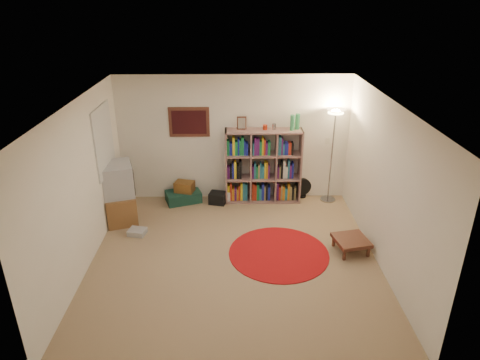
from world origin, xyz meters
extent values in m
cube|color=#907454|center=(0.00, 0.00, -0.01)|extent=(4.50, 4.50, 0.02)
cube|color=white|center=(0.00, 0.00, 2.51)|extent=(4.50, 4.50, 0.02)
cube|color=silver|center=(0.00, 2.26, 1.25)|extent=(4.50, 0.02, 2.50)
cube|color=silver|center=(0.00, -2.26, 1.25)|extent=(4.50, 0.02, 2.50)
cube|color=silver|center=(-2.26, 0.00, 1.25)|extent=(0.02, 4.50, 2.50)
cube|color=silver|center=(2.26, 0.00, 1.25)|extent=(0.02, 4.50, 2.50)
cube|color=#472218|center=(-0.85, 2.23, 1.60)|extent=(0.78, 0.04, 0.58)
cube|color=#3F0C11|center=(-0.85, 2.21, 1.60)|extent=(0.66, 0.01, 0.46)
cube|color=white|center=(-2.23, 1.30, 1.55)|extent=(0.03, 1.00, 1.20)
cube|color=beige|center=(1.85, 2.24, 1.20)|extent=(0.08, 0.01, 0.12)
cube|color=#885F5B|center=(0.58, 2.09, 0.02)|extent=(1.48, 0.42, 0.03)
cube|color=#885F5B|center=(0.58, 2.09, 1.47)|extent=(1.48, 0.42, 0.03)
cube|color=#885F5B|center=(-0.15, 2.09, 0.74)|extent=(0.03, 0.42, 1.48)
cube|color=#885F5B|center=(1.31, 2.09, 0.74)|extent=(0.03, 0.42, 1.48)
cube|color=#885F5B|center=(0.58, 2.29, 0.74)|extent=(1.48, 0.02, 1.48)
cube|color=#885F5B|center=(0.33, 2.09, 0.74)|extent=(0.03, 0.40, 1.42)
cube|color=#885F5B|center=(0.83, 2.09, 0.74)|extent=(0.03, 0.40, 1.42)
cube|color=#885F5B|center=(0.58, 2.09, 0.49)|extent=(1.42, 0.40, 0.03)
cube|color=#885F5B|center=(0.58, 2.09, 0.99)|extent=(1.42, 0.40, 0.03)
cube|color=yellow|center=(-0.11, 2.05, 0.20)|extent=(0.05, 0.17, 0.32)
cube|color=#AB2B18|center=(-0.06, 2.05, 0.23)|extent=(0.04, 0.17, 0.38)
cube|color=#C37818|center=(-0.01, 2.05, 0.17)|extent=(0.04, 0.17, 0.26)
cube|color=#521861|center=(0.03, 2.05, 0.17)|extent=(0.04, 0.17, 0.26)
cube|color=#C37818|center=(0.07, 2.05, 0.16)|extent=(0.03, 0.17, 0.24)
cube|color=#AB2B18|center=(0.11, 2.05, 0.19)|extent=(0.03, 0.17, 0.32)
cube|color=yellow|center=(0.15, 2.05, 0.22)|extent=(0.04, 0.17, 0.37)
cube|color=#246D86|center=(0.20, 2.05, 0.23)|extent=(0.04, 0.17, 0.38)
cube|color=#246D86|center=(0.25, 2.05, 0.21)|extent=(0.04, 0.17, 0.35)
cube|color=#521861|center=(-0.11, 2.05, 0.63)|extent=(0.05, 0.17, 0.24)
cube|color=black|center=(-0.06, 2.05, 0.65)|extent=(0.04, 0.17, 0.26)
cube|color=navy|center=(-0.01, 2.05, 0.67)|extent=(0.04, 0.17, 0.31)
cube|color=yellow|center=(0.03, 2.05, 0.69)|extent=(0.04, 0.17, 0.36)
cube|color=black|center=(0.08, 2.05, 0.65)|extent=(0.05, 0.17, 0.27)
cube|color=black|center=(0.13, 2.05, 0.70)|extent=(0.05, 0.17, 0.37)
cube|color=#187A3D|center=(-0.11, 2.05, 1.14)|extent=(0.05, 0.17, 0.29)
cube|color=navy|center=(-0.05, 2.05, 1.12)|extent=(0.05, 0.17, 0.24)
cube|color=yellow|center=(0.00, 2.05, 1.18)|extent=(0.04, 0.17, 0.37)
cube|color=#187A3D|center=(0.05, 2.05, 1.13)|extent=(0.05, 0.17, 0.28)
cube|color=navy|center=(0.09, 2.05, 1.16)|extent=(0.03, 0.17, 0.34)
cube|color=#187A3D|center=(0.13, 2.05, 1.15)|extent=(0.03, 0.17, 0.31)
cube|color=#187A3D|center=(0.17, 2.05, 1.17)|extent=(0.05, 0.17, 0.36)
cube|color=navy|center=(0.21, 2.05, 1.14)|extent=(0.03, 0.17, 0.29)
cube|color=navy|center=(0.25, 2.05, 1.12)|extent=(0.05, 0.17, 0.25)
cube|color=#AB2B18|center=(0.39, 2.05, 0.22)|extent=(0.04, 0.17, 0.36)
cube|color=#AB2B18|center=(0.43, 2.05, 0.20)|extent=(0.04, 0.17, 0.33)
cube|color=#187A3D|center=(0.48, 2.05, 0.21)|extent=(0.05, 0.17, 0.34)
cube|color=#246D86|center=(0.53, 2.05, 0.17)|extent=(0.04, 0.17, 0.26)
cube|color=navy|center=(0.58, 2.05, 0.21)|extent=(0.05, 0.17, 0.34)
cube|color=olive|center=(0.62, 2.05, 0.19)|extent=(0.03, 0.17, 0.30)
cube|color=black|center=(0.66, 2.05, 0.21)|extent=(0.04, 0.17, 0.34)
cube|color=navy|center=(0.70, 2.05, 0.18)|extent=(0.05, 0.17, 0.29)
cube|color=#521861|center=(0.38, 2.05, 0.64)|extent=(0.03, 0.17, 0.25)
cube|color=#246D86|center=(0.42, 2.05, 0.67)|extent=(0.03, 0.17, 0.31)
cube|color=#187A3D|center=(0.46, 2.05, 0.64)|extent=(0.04, 0.17, 0.24)
cube|color=olive|center=(0.49, 2.05, 0.66)|extent=(0.03, 0.17, 0.28)
cube|color=#246D86|center=(0.53, 2.05, 0.67)|extent=(0.03, 0.17, 0.31)
cube|color=#246D86|center=(0.57, 2.05, 0.64)|extent=(0.05, 0.17, 0.25)
cube|color=yellow|center=(0.62, 2.05, 0.68)|extent=(0.03, 0.17, 0.33)
cube|color=#C37818|center=(0.65, 2.05, 0.68)|extent=(0.03, 0.17, 0.33)
cube|color=#521861|center=(0.69, 2.05, 0.65)|extent=(0.03, 0.17, 0.27)
cube|color=#246D86|center=(0.38, 2.05, 1.12)|extent=(0.03, 0.17, 0.26)
cube|color=#521861|center=(0.42, 2.05, 1.17)|extent=(0.04, 0.17, 0.35)
cube|color=#521861|center=(0.47, 2.05, 1.16)|extent=(0.05, 0.17, 0.33)
cube|color=#187A3D|center=(0.52, 2.05, 1.13)|extent=(0.04, 0.17, 0.28)
cube|color=yellow|center=(0.56, 2.05, 1.17)|extent=(0.03, 0.17, 0.36)
cube|color=#AB2B18|center=(0.59, 2.05, 1.15)|extent=(0.03, 0.17, 0.32)
cube|color=#521861|center=(0.63, 2.05, 1.12)|extent=(0.04, 0.17, 0.26)
cube|color=#187A3D|center=(0.68, 2.05, 1.13)|extent=(0.05, 0.17, 0.28)
cube|color=#521861|center=(0.88, 2.05, 0.22)|extent=(0.04, 0.17, 0.36)
cube|color=#AB2B18|center=(0.92, 2.05, 0.18)|extent=(0.04, 0.17, 0.28)
cube|color=olive|center=(0.96, 2.05, 0.20)|extent=(0.03, 0.17, 0.32)
cube|color=#C37818|center=(1.00, 2.05, 0.18)|extent=(0.05, 0.17, 0.29)
cube|color=#246D86|center=(1.05, 2.05, 0.16)|extent=(0.05, 0.17, 0.25)
cube|color=#C37818|center=(1.10, 2.05, 0.21)|extent=(0.04, 0.17, 0.35)
cube|color=olive|center=(1.14, 2.05, 0.19)|extent=(0.04, 0.17, 0.30)
cube|color=black|center=(1.19, 2.05, 0.15)|extent=(0.04, 0.17, 0.23)
cube|color=olive|center=(1.23, 2.05, 0.17)|extent=(0.03, 0.17, 0.27)
cube|color=#521861|center=(0.88, 2.05, 0.64)|extent=(0.03, 0.17, 0.24)
cube|color=olive|center=(0.91, 2.05, 0.64)|extent=(0.03, 0.17, 0.25)
cube|color=black|center=(0.95, 2.05, 0.69)|extent=(0.04, 0.17, 0.34)
cube|color=silver|center=(0.99, 2.05, 0.70)|extent=(0.04, 0.17, 0.36)
cube|color=silver|center=(1.04, 2.05, 0.64)|extent=(0.04, 0.17, 0.24)
cube|color=#246D86|center=(1.08, 2.05, 0.71)|extent=(0.03, 0.17, 0.38)
cube|color=#521861|center=(1.12, 2.05, 0.65)|extent=(0.04, 0.17, 0.27)
cube|color=navy|center=(1.16, 2.05, 0.67)|extent=(0.03, 0.17, 0.32)
cube|color=#246D86|center=(0.89, 2.05, 1.18)|extent=(0.05, 0.17, 0.37)
cube|color=#521861|center=(0.93, 2.05, 1.16)|extent=(0.03, 0.17, 0.34)
cube|color=#246D86|center=(0.96, 2.05, 1.11)|extent=(0.03, 0.17, 0.24)
cube|color=navy|center=(1.00, 2.05, 1.12)|extent=(0.03, 0.17, 0.26)
cube|color=navy|center=(1.03, 2.05, 1.12)|extent=(0.03, 0.17, 0.25)
cube|color=#AB2B18|center=(1.08, 2.05, 1.12)|extent=(0.05, 0.17, 0.25)
cube|color=black|center=(1.13, 2.05, 1.12)|extent=(0.04, 0.17, 0.25)
cube|color=#472218|center=(0.16, 2.11, 1.61)|extent=(0.18, 0.02, 0.25)
cube|color=gray|center=(0.16, 2.09, 1.61)|extent=(0.14, 0.01, 0.20)
cylinder|color=#9E260E|center=(0.60, 2.09, 1.53)|extent=(0.08, 0.08, 0.10)
cylinder|color=#959599|center=(0.77, 2.09, 1.54)|extent=(0.07, 0.07, 0.12)
cylinder|color=#3A985E|center=(1.11, 2.05, 1.63)|extent=(0.08, 0.08, 0.30)
cylinder|color=#3A985E|center=(1.22, 2.12, 1.63)|extent=(0.08, 0.08, 0.30)
cylinder|color=#959599|center=(1.91, 2.04, 0.02)|extent=(0.38, 0.38, 0.03)
cylinder|color=#959599|center=(1.91, 2.04, 0.91)|extent=(0.03, 0.03, 1.76)
cone|color=#959599|center=(1.91, 2.04, 1.82)|extent=(0.46, 0.46, 0.14)
cylinder|color=#FFD88C|center=(1.91, 2.04, 1.82)|extent=(0.37, 0.37, 0.02)
cylinder|color=black|center=(1.40, 2.21, 0.02)|extent=(0.23, 0.23, 0.03)
cylinder|color=black|center=(1.40, 2.21, 0.10)|extent=(0.05, 0.05, 0.15)
cylinder|color=black|center=(1.41, 2.19, 0.23)|extent=(0.36, 0.15, 0.36)
cube|color=brown|center=(-2.09, 1.31, 0.26)|extent=(0.73, 0.88, 0.53)
cube|color=#A9A9AD|center=(-2.09, 1.31, 0.82)|extent=(0.70, 0.76, 0.58)
cube|color=black|center=(-1.84, 1.39, 0.82)|extent=(0.18, 0.53, 0.48)
cube|color=black|center=(-1.83, 1.40, 0.82)|extent=(0.16, 0.47, 0.42)
cube|color=#A9A9AD|center=(-1.70, 0.76, 0.05)|extent=(0.33, 0.30, 0.10)
cube|color=#13342A|center=(-1.02, 2.03, 0.11)|extent=(0.78, 0.63, 0.22)
cube|color=brown|center=(-0.99, 2.04, 0.32)|extent=(0.42, 0.35, 0.21)
cube|color=black|center=(-0.32, 1.95, 0.11)|extent=(0.37, 0.34, 0.22)
cylinder|color=silver|center=(-0.11, 1.99, 0.11)|extent=(0.14, 0.14, 0.22)
cylinder|color=maroon|center=(0.72, 0.12, 0.01)|extent=(1.63, 1.63, 0.01)
cube|color=#472218|center=(1.90, 0.17, 0.21)|extent=(0.61, 0.61, 0.06)
cube|color=#472218|center=(1.74, -0.07, 0.09)|extent=(0.05, 0.05, 0.19)
cube|color=#472218|center=(2.14, 0.01, 0.09)|extent=(0.05, 0.05, 0.19)
cube|color=#472218|center=(1.66, 0.34, 0.09)|extent=(0.05, 0.05, 0.19)
cube|color=#472218|center=(2.06, 0.42, 0.09)|extent=(0.05, 0.05, 0.19)
camera|label=1|loc=(0.00, -5.72, 3.91)|focal=32.00mm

